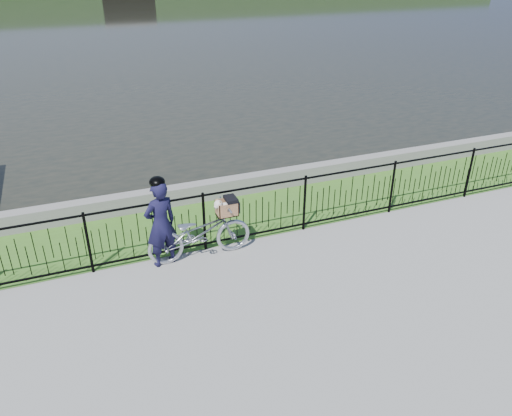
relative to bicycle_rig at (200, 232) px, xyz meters
name	(u,v)px	position (x,y,z in m)	size (l,w,h in m)	color
ground	(292,286)	(1.14, -1.40, -0.50)	(120.00, 120.00, 0.00)	gray
grass_strip	(239,215)	(1.14, 1.20, -0.50)	(60.00, 2.00, 0.01)	#3D6E22
water	(95,26)	(1.14, 31.60, -0.50)	(120.00, 120.00, 0.00)	black
quay_wall	(223,188)	(1.14, 2.20, -0.30)	(60.00, 0.30, 0.40)	gray
fence	(256,212)	(1.14, 0.20, 0.08)	(14.00, 0.06, 1.15)	black
bicycle_rig	(200,232)	(0.00, 0.00, 0.00)	(1.86, 0.65, 1.09)	#B7BBC4
cyclist	(161,223)	(-0.67, 0.02, 0.32)	(0.65, 0.52, 1.64)	black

